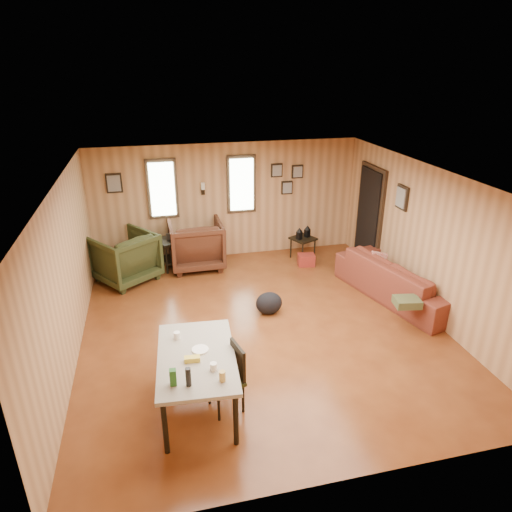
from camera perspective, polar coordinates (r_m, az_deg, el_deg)
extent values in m
cube|color=brown|center=(7.35, 0.73, -8.83)|extent=(5.50, 6.00, 0.02)
cube|color=#997C5B|center=(6.40, 0.84, 9.86)|extent=(5.50, 6.00, 0.02)
cube|color=tan|center=(9.56, -3.64, 6.86)|extent=(5.50, 0.02, 2.40)
cube|color=tan|center=(4.33, 10.89, -15.75)|extent=(5.50, 0.02, 2.40)
cube|color=tan|center=(6.72, -22.72, -2.28)|extent=(0.02, 6.00, 2.40)
cube|color=tan|center=(7.87, 20.67, 1.71)|extent=(0.02, 6.00, 2.40)
cube|color=black|center=(9.30, -11.64, 8.22)|extent=(0.60, 0.05, 1.20)
cube|color=#E0F2D1|center=(9.27, -11.63, 8.15)|extent=(0.48, 0.04, 1.06)
cube|color=black|center=(9.48, -1.84, 8.95)|extent=(0.60, 0.05, 1.20)
cube|color=#E0F2D1|center=(9.44, -1.79, 8.90)|extent=(0.48, 0.04, 1.06)
cube|color=black|center=(9.36, -6.65, 8.00)|extent=(0.07, 0.05, 0.12)
cylinder|color=silver|center=(9.27, -6.64, 8.68)|extent=(0.07, 0.07, 0.14)
cube|color=black|center=(9.49, 14.01, 4.83)|extent=(0.06, 1.00, 2.05)
cube|color=black|center=(9.47, 13.79, 4.81)|extent=(0.04, 0.82, 1.90)
cube|color=black|center=(9.59, 2.61, 10.65)|extent=(0.24, 0.04, 0.28)
cube|color=#9E998C|center=(9.57, 2.66, 10.61)|extent=(0.19, 0.02, 0.22)
cube|color=black|center=(9.74, 5.20, 10.47)|extent=(0.24, 0.04, 0.28)
cube|color=#9E998C|center=(9.71, 5.25, 10.43)|extent=(0.19, 0.02, 0.22)
cube|color=black|center=(9.75, 3.88, 8.53)|extent=(0.24, 0.04, 0.28)
cube|color=#9E998C|center=(9.72, 3.94, 8.48)|extent=(0.19, 0.02, 0.22)
cube|color=black|center=(9.29, -17.33, 8.69)|extent=(0.30, 0.04, 0.38)
cube|color=#9E998C|center=(9.26, -17.33, 8.65)|extent=(0.24, 0.02, 0.31)
cube|color=black|center=(8.38, 17.81, 6.98)|extent=(0.04, 0.34, 0.42)
cube|color=#9E998C|center=(8.36, 17.63, 6.97)|extent=(0.02, 0.27, 0.34)
imported|color=maroon|center=(8.36, 17.58, -2.00)|extent=(1.31, 2.54, 0.95)
imported|color=#432214|center=(9.24, -7.50, 1.76)|extent=(1.05, 0.99, 1.07)
imported|color=#2C3216|center=(8.92, -16.11, 0.11)|extent=(1.38, 1.36, 1.04)
cube|color=black|center=(9.23, -10.00, 1.97)|extent=(0.66, 0.62, 0.04)
cube|color=black|center=(9.38, -9.83, -0.31)|extent=(0.60, 0.56, 0.03)
cylinder|color=black|center=(9.11, -11.11, -0.48)|extent=(0.05, 0.05, 0.59)
cylinder|color=black|center=(9.19, -8.07, -0.03)|extent=(0.05, 0.05, 0.59)
cylinder|color=black|center=(9.50, -11.61, 0.50)|extent=(0.05, 0.05, 0.59)
cylinder|color=black|center=(9.58, -8.69, 0.92)|extent=(0.05, 0.05, 0.59)
cube|color=#42352C|center=(9.17, -10.83, 2.40)|extent=(0.11, 0.04, 0.14)
cube|color=#42352C|center=(9.22, -9.37, 2.57)|extent=(0.10, 0.03, 0.13)
cube|color=black|center=(9.64, 5.91, 2.18)|extent=(0.59, 0.59, 0.04)
cylinder|color=black|center=(9.49, 5.82, 0.39)|extent=(0.04, 0.04, 0.44)
cylinder|color=black|center=(9.72, 7.33, 0.89)|extent=(0.04, 0.04, 0.44)
cylinder|color=black|center=(9.73, 4.38, 1.03)|extent=(0.04, 0.04, 0.44)
cylinder|color=black|center=(9.95, 5.89, 1.51)|extent=(0.04, 0.04, 0.44)
cube|color=black|center=(9.53, 5.43, 2.57)|extent=(0.13, 0.13, 0.16)
cone|color=black|center=(9.49, 5.46, 3.28)|extent=(0.18, 0.18, 0.09)
cube|color=black|center=(9.68, 6.42, 2.87)|extent=(0.13, 0.13, 0.16)
cone|color=black|center=(9.64, 6.46, 3.56)|extent=(0.18, 0.18, 0.09)
cube|color=maroon|center=(9.42, 6.30, -0.49)|extent=(0.37, 0.29, 0.24)
ellipsoid|color=black|center=(7.59, 1.62, -5.91)|extent=(0.52, 0.44, 0.38)
cube|color=#454C2A|center=(7.40, 18.36, -5.48)|extent=(0.43, 0.36, 0.12)
cube|color=#B3241A|center=(8.56, 14.97, -0.47)|extent=(0.35, 0.14, 0.34)
cube|color=gray|center=(8.40, 15.51, -1.71)|extent=(0.36, 0.30, 0.10)
cube|color=gray|center=(5.45, -7.45, -12.46)|extent=(0.99, 1.54, 0.05)
cylinder|color=black|center=(5.20, -11.31, -20.18)|extent=(0.06, 0.06, 0.71)
cylinder|color=black|center=(5.20, -2.53, -19.61)|extent=(0.06, 0.06, 0.71)
cylinder|color=black|center=(6.20, -11.06, -12.04)|extent=(0.06, 0.06, 0.71)
cylinder|color=black|center=(6.20, -3.99, -11.59)|extent=(0.06, 0.06, 0.71)
cylinder|color=white|center=(5.17, -5.33, -13.60)|extent=(0.08, 0.08, 0.09)
cylinder|color=white|center=(5.74, -9.85, -9.74)|extent=(0.08, 0.08, 0.09)
cube|color=#246022|center=(5.00, -10.33, -14.68)|extent=(0.07, 0.07, 0.19)
cylinder|color=black|center=(4.96, -8.46, -14.72)|extent=(0.06, 0.06, 0.22)
cylinder|color=tan|center=(5.01, -4.23, -14.74)|extent=(0.08, 0.08, 0.12)
cylinder|color=white|center=(5.51, -6.99, -11.54)|extent=(0.21, 0.21, 0.02)
cube|color=yellow|center=(5.34, -7.98, -12.63)|extent=(0.18, 0.09, 0.06)
cube|color=#2C3216|center=(5.60, -3.84, -15.21)|extent=(0.46, 0.46, 0.05)
cube|color=black|center=(5.51, -2.28, -12.89)|extent=(0.12, 0.37, 0.42)
cylinder|color=black|center=(5.58, -4.67, -18.23)|extent=(0.04, 0.04, 0.40)
cylinder|color=black|center=(5.67, -1.62, -17.35)|extent=(0.04, 0.04, 0.40)
cylinder|color=black|center=(5.81, -5.89, -16.37)|extent=(0.04, 0.04, 0.40)
cylinder|color=black|center=(5.89, -2.95, -15.56)|extent=(0.04, 0.04, 0.40)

